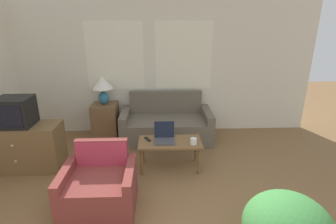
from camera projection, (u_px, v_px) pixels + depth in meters
name	position (u px, v px, depth m)	size (l,w,h in m)	color
wall_back	(154.00, 68.00, 5.18)	(6.33, 0.06, 2.60)	silver
couch	(166.00, 125.00, 5.12)	(1.71, 0.85, 0.88)	#665B4C
armchair	(100.00, 188.00, 3.21)	(0.86, 0.74, 0.80)	brown
tv_dresser	(22.00, 147.00, 4.03)	(1.18, 0.50, 0.73)	brown
television	(15.00, 112.00, 3.84)	(0.48, 0.44, 0.43)	black
side_table	(106.00, 121.00, 5.14)	(0.48, 0.48, 0.69)	brown
table_lamp	(103.00, 86.00, 4.91)	(0.40, 0.40, 0.53)	teal
coffee_table	(170.00, 145.00, 4.03)	(0.96, 0.48, 0.46)	brown
laptop	(164.00, 137.00, 4.03)	(0.31, 0.32, 0.26)	#47474C
cup_navy	(193.00, 141.00, 3.91)	(0.10, 0.10, 0.09)	white
tv_remote	(148.00, 139.00, 4.06)	(0.11, 0.15, 0.02)	black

